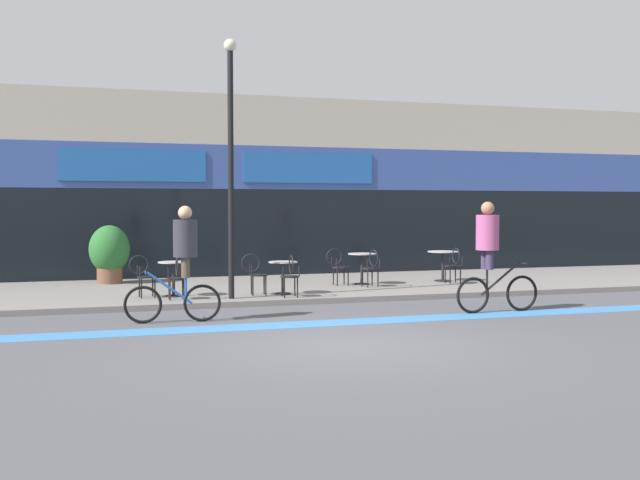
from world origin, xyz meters
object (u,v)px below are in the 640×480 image
bistro_table_0 (173,272)px  cafe_chair_3_near (454,263)px  cafe_chair_2_near (372,265)px  lamp_post (231,150)px  cyclist_1 (490,249)px  cafe_chair_2_side (338,264)px  planter_pot (109,252)px  bistro_table_2 (362,262)px  cafe_chair_0_side (143,273)px  cafe_chair_0_near (177,275)px  bistro_table_1 (283,271)px  bistro_table_3 (443,260)px  cafe_chair_1_near (290,273)px  cafe_chair_1_side (255,271)px  cyclist_0 (182,255)px

bistro_table_0 → cafe_chair_3_near: (6.97, 0.61, -0.01)m
bistro_table_0 → cafe_chair_2_near: size_ratio=0.83×
lamp_post → cyclist_1: (4.51, -2.70, -1.98)m
lamp_post → cafe_chair_2_side: bearing=31.6°
planter_pot → cyclist_1: 9.56m
bistro_table_2 → lamp_post: lamp_post is taller
cafe_chair_0_side → cafe_chair_3_near: same height
cafe_chair_0_near → cafe_chair_2_side: same height
bistro_table_1 → cafe_chair_0_near: cafe_chair_0_near is taller
bistro_table_2 → cafe_chair_0_near: cafe_chair_0_near is taller
bistro_table_1 → cafe_chair_2_side: bearing=38.6°
bistro_table_0 → bistro_table_2: (4.70, 1.11, 0.02)m
cafe_chair_2_side → planter_pot: 5.72m
bistro_table_0 → bistro_table_3: bearing=10.0°
cafe_chair_1_near → bistro_table_0: bearing=72.7°
cafe_chair_2_near → cafe_chair_3_near: same height
cafe_chair_3_near → lamp_post: bearing=104.5°
bistro_table_2 → cafe_chair_2_side: bearing=-179.8°
lamp_post → cyclist_1: 5.61m
cafe_chair_2_side → lamp_post: lamp_post is taller
cafe_chair_1_side → cafe_chair_0_side: bearing=179.0°
cafe_chair_2_near → lamp_post: bearing=99.9°
cafe_chair_3_near → cyclist_0: cyclist_0 is taller
cafe_chair_0_near → cafe_chair_0_side: size_ratio=1.00×
cafe_chair_1_side → cafe_chair_3_near: size_ratio=1.00×
planter_pot → cyclist_1: bearing=-44.3°
cyclist_1 → bistro_table_2: bearing=100.3°
bistro_table_1 → cafe_chair_1_near: bearing=-90.5°
cafe_chair_0_near → cyclist_0: cyclist_0 is taller
cafe_chair_0_side → cafe_chair_2_side: (4.70, 1.11, 0.00)m
cafe_chair_0_side → cafe_chair_2_side: size_ratio=1.00×
bistro_table_2 → cafe_chair_1_side: (-2.99, -1.38, -0.03)m
bistro_table_2 → cafe_chair_2_side: cafe_chair_2_side is taller
cafe_chair_0_near → cafe_chair_1_near: same height
cafe_chair_2_near → cafe_chair_1_near: bearing=111.7°
bistro_table_0 → cyclist_1: cyclist_1 is taller
bistro_table_1 → cafe_chair_2_side: cafe_chair_2_side is taller
bistro_table_0 → lamp_post: bearing=-32.7°
bistro_table_1 → cafe_chair_1_side: size_ratio=0.80×
cafe_chair_0_side → cyclist_0: bearing=-85.3°
bistro_table_1 → bistro_table_3: bistro_table_3 is taller
bistro_table_0 → cyclist_1: size_ratio=0.35×
cafe_chair_0_near → cyclist_1: 6.31m
cafe_chair_0_near → cafe_chair_1_near: size_ratio=1.00×
cyclist_0 → cyclist_1: 5.81m
lamp_post → cyclist_1: lamp_post is taller
cafe_chair_0_near → planter_pot: planter_pot is taller
bistro_table_1 → bistro_table_2: (2.36, 1.39, 0.04)m
cafe_chair_3_near → cyclist_0: 7.93m
bistro_table_3 → cafe_chair_0_near: bearing=-165.1°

